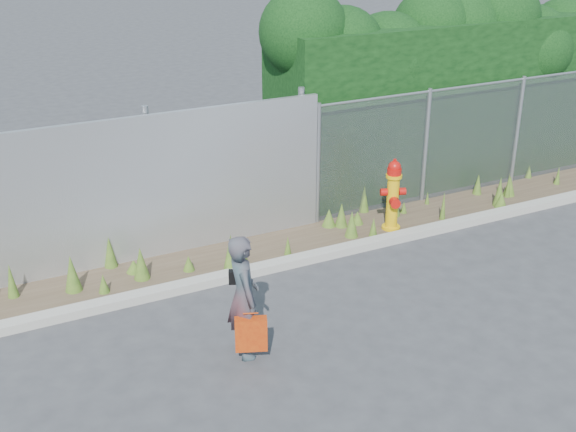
# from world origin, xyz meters

# --- Properties ---
(ground) EXTENTS (80.00, 80.00, 0.00)m
(ground) POSITION_xyz_m (0.00, 0.00, 0.00)
(ground) COLOR #363638
(ground) RESTS_ON ground
(curb) EXTENTS (16.00, 0.22, 0.12)m
(curb) POSITION_xyz_m (0.00, 1.80, 0.06)
(curb) COLOR gray
(curb) RESTS_ON ground
(weed_strip) EXTENTS (16.00, 1.36, 0.54)m
(weed_strip) POSITION_xyz_m (-0.42, 2.47, 0.14)
(weed_strip) COLOR #463728
(weed_strip) RESTS_ON ground
(corrugated_fence) EXTENTS (8.50, 0.21, 2.30)m
(corrugated_fence) POSITION_xyz_m (-3.25, 3.01, 1.10)
(corrugated_fence) COLOR #A3A5AA
(corrugated_fence) RESTS_ON ground
(chainlink_fence) EXTENTS (6.50, 0.07, 2.05)m
(chainlink_fence) POSITION_xyz_m (4.25, 3.00, 1.03)
(chainlink_fence) COLOR gray
(chainlink_fence) RESTS_ON ground
(hedge) EXTENTS (7.62, 1.96, 3.77)m
(hedge) POSITION_xyz_m (4.41, 4.01, 2.05)
(hedge) COLOR black
(hedge) RESTS_ON ground
(fire_hydrant) EXTENTS (0.41, 0.37, 1.22)m
(fire_hydrant) POSITION_xyz_m (2.00, 2.20, 0.59)
(fire_hydrant) COLOR #E3AE0B
(fire_hydrant) RESTS_ON ground
(woman) EXTENTS (0.44, 0.60, 1.53)m
(woman) POSITION_xyz_m (-1.56, 0.04, 0.76)
(woman) COLOR #0F5D64
(woman) RESTS_ON ground
(red_tote_bag) EXTENTS (0.37, 0.14, 0.48)m
(red_tote_bag) POSITION_xyz_m (-1.57, -0.18, 0.39)
(red_tote_bag) COLOR #9F2109
(black_shoulder_bag) EXTENTS (0.22, 0.09, 0.16)m
(black_shoulder_bag) POSITION_xyz_m (-1.56, 0.18, 0.95)
(black_shoulder_bag) COLOR black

